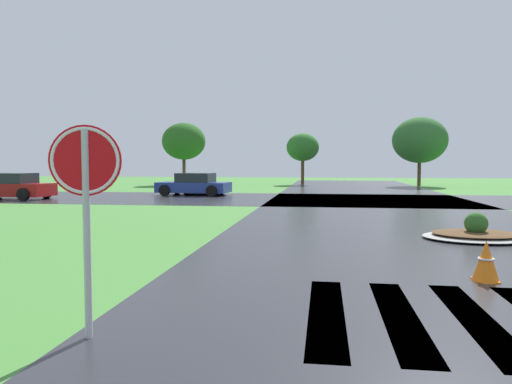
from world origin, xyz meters
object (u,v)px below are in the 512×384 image
median_island (476,234)px  car_dark_suv (10,187)px  drainage_pipe_stack (202,189)px  car_white_sedan (194,185)px  traffic_cone (486,261)px  stop_sign (86,181)px

median_island → car_dark_suv: size_ratio=0.56×
median_island → drainage_pipe_stack: 19.07m
car_dark_suv → drainage_pipe_stack: bearing=-148.4°
car_white_sedan → traffic_cone: bearing=122.6°
median_island → traffic_cone: 4.61m
car_dark_suv → car_white_sedan: bearing=-150.6°
stop_sign → median_island: size_ratio=0.91×
car_dark_suv → car_white_sedan: size_ratio=1.06×
traffic_cone → car_white_sedan: bearing=117.5°
median_island → car_dark_suv: (-20.08, 10.70, 0.50)m
car_dark_suv → traffic_cone: bearing=144.6°
car_dark_suv → car_white_sedan: car_dark_suv is taller
car_dark_suv → car_white_sedan: 9.77m
median_island → car_white_sedan: size_ratio=0.59×
car_white_sedan → drainage_pipe_stack: car_white_sedan is taller
car_dark_suv → drainage_pipe_stack: 10.33m
median_island → traffic_cone: median_island is taller
car_dark_suv → traffic_cone: size_ratio=6.87×
stop_sign → car_dark_suv: 23.04m
stop_sign → traffic_cone: (5.12, 3.27, -1.39)m
drainage_pipe_stack → median_island: bearing=-54.8°
drainage_pipe_stack → car_white_sedan: bearing=-118.5°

